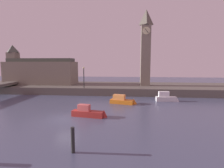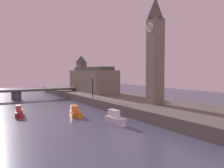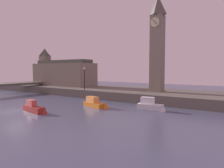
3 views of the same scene
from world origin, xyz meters
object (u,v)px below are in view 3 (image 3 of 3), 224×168
Objects in this scene: parliament_hall at (62,73)px; boat_dinghy_red at (35,108)px; streetlamp at (84,76)px; boat_patrol_orange at (96,104)px; clock_tower at (157,43)px; boat_ferry_white at (152,105)px.

boat_dinghy_red is at bearing -49.69° from parliament_hall.
streetlamp is 0.91× the size of boat_patrol_orange.
boat_patrol_orange is at bearing -111.02° from clock_tower.
boat_ferry_white is at bearing 40.58° from boat_dinghy_red.
boat_ferry_white reaches higher than boat_patrol_orange.
streetlamp is at bearing 107.22° from boat_dinghy_red.
parliament_hall reaches higher than boat_ferry_white.
boat_patrol_orange is (-4.29, -11.16, -9.34)m from clock_tower.
boat_patrol_orange is at bearing -161.58° from boat_ferry_white.
clock_tower reaches higher than boat_dinghy_red.
parliament_hall is (-24.58, 0.97, -5.35)m from clock_tower.
parliament_hall is at bearing 155.40° from streetlamp.
clock_tower is at bearing -2.26° from parliament_hall.
clock_tower reaches higher than streetlamp.
boat_ferry_white is at bearing -15.07° from streetlamp.
boat_patrol_orange is at bearing 61.33° from boat_dinghy_red.
boat_ferry_white is 0.86× the size of boat_dinghy_red.
clock_tower is at bearing 20.14° from streetlamp.
clock_tower is 3.53× the size of boat_patrol_orange.
boat_patrol_orange is (8.18, -6.59, -3.58)m from streetlamp.
boat_dinghy_red is (-8.21, -18.33, -9.34)m from clock_tower.
parliament_hall is 4.11× the size of boat_ferry_white.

